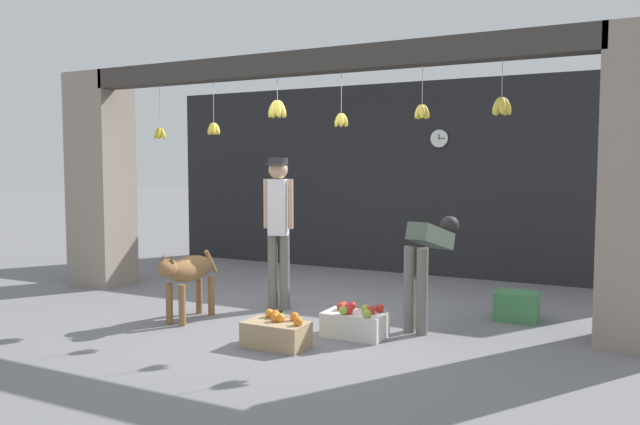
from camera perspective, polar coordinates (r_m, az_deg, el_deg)
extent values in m
plane|color=slate|center=(6.82, -1.70, -9.24)|extent=(60.00, 60.00, 0.00)
cube|color=#232326|center=(9.36, 7.10, 3.11)|extent=(7.76, 0.12, 2.81)
cube|color=gray|center=(8.87, -19.39, 2.83)|extent=(0.70, 0.60, 2.81)
cube|color=#3D3833|center=(6.83, -1.25, 13.54)|extent=(5.86, 0.24, 0.24)
cylinder|color=#B2AD99|center=(7.92, -14.45, 9.37)|extent=(0.01, 0.01, 0.52)
ellipsoid|color=yellow|center=(7.87, -14.20, 7.04)|extent=(0.10, 0.05, 0.15)
ellipsoid|color=yellow|center=(7.92, -14.17, 7.03)|extent=(0.07, 0.10, 0.15)
ellipsoid|color=yellow|center=(7.93, -14.46, 7.02)|extent=(0.09, 0.08, 0.16)
ellipsoid|color=yellow|center=(7.90, -14.67, 7.03)|extent=(0.09, 0.08, 0.16)
ellipsoid|color=yellow|center=(7.86, -14.51, 7.04)|extent=(0.07, 0.10, 0.15)
cylinder|color=#B2AD99|center=(7.43, -9.72, 9.93)|extent=(0.01, 0.01, 0.48)
ellipsoid|color=gold|center=(7.38, -9.45, 7.57)|extent=(0.10, 0.05, 0.16)
ellipsoid|color=gold|center=(7.42, -9.40, 7.56)|extent=(0.09, 0.09, 0.16)
ellipsoid|color=gold|center=(7.44, -9.57, 7.55)|extent=(0.07, 0.10, 0.16)
ellipsoid|color=gold|center=(7.44, -9.83, 7.54)|extent=(0.10, 0.08, 0.16)
ellipsoid|color=gold|center=(7.41, -9.98, 7.55)|extent=(0.10, 0.08, 0.16)
ellipsoid|color=gold|center=(7.38, -9.92, 7.57)|extent=(0.07, 0.10, 0.16)
ellipsoid|color=gold|center=(7.37, -9.68, 7.58)|extent=(0.09, 0.09, 0.16)
cylinder|color=#B2AD99|center=(7.02, -3.92, 11.23)|extent=(0.01, 0.01, 0.26)
ellipsoid|color=yellow|center=(6.97, -3.53, 9.43)|extent=(0.14, 0.08, 0.22)
ellipsoid|color=yellow|center=(7.02, -3.50, 9.40)|extent=(0.12, 0.13, 0.23)
ellipsoid|color=yellow|center=(7.05, -3.77, 9.38)|extent=(0.09, 0.14, 0.22)
ellipsoid|color=yellow|center=(7.04, -4.15, 9.38)|extent=(0.14, 0.11, 0.22)
ellipsoid|color=yellow|center=(7.00, -4.35, 9.41)|extent=(0.14, 0.11, 0.22)
ellipsoid|color=yellow|center=(6.96, -4.22, 9.44)|extent=(0.09, 0.14, 0.22)
ellipsoid|color=yellow|center=(6.94, -3.85, 9.45)|extent=(0.12, 0.13, 0.23)
cylinder|color=#B2AD99|center=(6.60, 1.97, 10.91)|extent=(0.01, 0.01, 0.43)
ellipsoid|color=yellow|center=(6.56, 2.27, 8.45)|extent=(0.10, 0.06, 0.16)
ellipsoid|color=yellow|center=(6.60, 2.24, 8.42)|extent=(0.08, 0.10, 0.17)
ellipsoid|color=yellow|center=(6.61, 1.93, 8.41)|extent=(0.08, 0.10, 0.17)
ellipsoid|color=yellow|center=(6.59, 1.65, 8.43)|extent=(0.10, 0.06, 0.16)
ellipsoid|color=yellow|center=(6.55, 1.67, 8.45)|extent=(0.08, 0.10, 0.17)
ellipsoid|color=yellow|center=(6.53, 1.99, 8.46)|extent=(0.08, 0.10, 0.17)
cylinder|color=#B2AD99|center=(6.29, 9.35, 11.43)|extent=(0.01, 0.01, 0.38)
ellipsoid|color=yellow|center=(6.26, 9.66, 9.08)|extent=(0.10, 0.06, 0.16)
ellipsoid|color=yellow|center=(6.30, 9.53, 9.05)|extent=(0.07, 0.10, 0.16)
ellipsoid|color=yellow|center=(6.30, 9.10, 9.06)|extent=(0.10, 0.08, 0.16)
ellipsoid|color=yellow|center=(6.26, 8.97, 9.09)|extent=(0.10, 0.08, 0.16)
ellipsoid|color=yellow|center=(6.23, 9.32, 9.11)|extent=(0.07, 0.10, 0.16)
cylinder|color=#B2AD99|center=(6.09, 16.32, 11.70)|extent=(0.01, 0.01, 0.35)
ellipsoid|color=yellow|center=(6.05, 16.70, 9.31)|extent=(0.12, 0.07, 0.19)
ellipsoid|color=yellow|center=(6.10, 16.48, 9.27)|extent=(0.08, 0.12, 0.19)
ellipsoid|color=yellow|center=(6.09, 15.97, 9.29)|extent=(0.11, 0.10, 0.19)
ellipsoid|color=yellow|center=(6.04, 15.87, 9.34)|extent=(0.11, 0.10, 0.19)
ellipsoid|color=yellow|center=(6.01, 16.33, 9.35)|extent=(0.08, 0.12, 0.19)
ellipsoid|color=olive|center=(6.61, -11.76, -5.04)|extent=(0.29, 0.67, 0.26)
cylinder|color=olive|center=(6.43, -12.49, -8.28)|extent=(0.07, 0.07, 0.42)
cylinder|color=olive|center=(6.53, -13.61, -8.12)|extent=(0.07, 0.07, 0.42)
cylinder|color=olive|center=(6.83, -9.91, -7.51)|extent=(0.07, 0.07, 0.42)
cylinder|color=olive|center=(6.92, -11.00, -7.37)|extent=(0.07, 0.07, 0.42)
ellipsoid|color=olive|center=(6.32, -13.74, -4.96)|extent=(0.18, 0.25, 0.18)
cone|color=brown|center=(6.27, -13.38, -4.15)|extent=(0.06, 0.06, 0.07)
cone|color=brown|center=(6.34, -14.13, -4.07)|extent=(0.06, 0.06, 0.07)
cylinder|color=olive|center=(6.90, -9.96, -4.41)|extent=(0.05, 0.21, 0.27)
cylinder|color=#6B665B|center=(6.98, -3.25, -5.47)|extent=(0.11, 0.11, 0.83)
cylinder|color=#6B665B|center=(7.02, -4.35, -5.41)|extent=(0.11, 0.11, 0.83)
cube|color=white|center=(6.91, -3.83, 0.49)|extent=(0.23, 0.21, 0.62)
cylinder|color=tan|center=(6.87, -2.72, 0.78)|extent=(0.06, 0.06, 0.55)
cylinder|color=tan|center=(6.95, -4.93, 0.81)|extent=(0.06, 0.06, 0.55)
sphere|color=tan|center=(6.90, -3.85, 3.95)|extent=(0.21, 0.21, 0.21)
cylinder|color=#2D2D2D|center=(6.90, -3.85, 4.71)|extent=(0.22, 0.22, 0.07)
cube|color=#2D2D2D|center=(6.80, -4.12, 4.44)|extent=(0.20, 0.16, 0.01)
cylinder|color=#6B665B|center=(6.07, 8.16, -6.97)|extent=(0.11, 0.11, 0.83)
cylinder|color=#6B665B|center=(6.00, 9.32, -7.11)|extent=(0.11, 0.11, 0.83)
cube|color=#4C5B4C|center=(6.20, 10.11, -2.15)|extent=(0.34, 0.64, 0.32)
sphere|color=black|center=(6.54, 11.74, -1.18)|extent=(0.20, 0.20, 0.20)
cube|color=tan|center=(5.62, -4.03, -11.05)|extent=(0.56, 0.33, 0.22)
sphere|color=orange|center=(5.62, -2.36, -9.49)|extent=(0.08, 0.08, 0.08)
sphere|color=orange|center=(5.59, -4.14, -9.57)|extent=(0.08, 0.08, 0.08)
sphere|color=orange|center=(5.76, -4.65, -9.17)|extent=(0.08, 0.08, 0.08)
sphere|color=orange|center=(5.46, -2.02, -9.91)|extent=(0.08, 0.08, 0.08)
sphere|color=orange|center=(5.59, -3.63, -9.58)|extent=(0.08, 0.08, 0.08)
sphere|color=orange|center=(5.70, -4.10, -9.30)|extent=(0.08, 0.08, 0.08)
sphere|color=orange|center=(5.45, -2.02, -9.93)|extent=(0.08, 0.08, 0.08)
cube|color=silver|center=(5.92, 3.19, -10.20)|extent=(0.58, 0.34, 0.23)
sphere|color=red|center=(6.01, 2.94, -8.52)|extent=(0.08, 0.08, 0.08)
sphere|color=red|center=(5.83, 2.62, -8.91)|extent=(0.08, 0.08, 0.08)
sphere|color=#99B238|center=(5.82, 2.16, -8.94)|extent=(0.08, 0.08, 0.08)
sphere|color=red|center=(5.93, 5.47, -8.72)|extent=(0.08, 0.08, 0.08)
sphere|color=red|center=(5.97, 1.93, -8.60)|extent=(0.08, 0.08, 0.08)
sphere|color=#99B238|center=(5.90, 4.18, -8.77)|extent=(0.08, 0.08, 0.08)
sphere|color=#99B238|center=(5.71, 4.32, -9.21)|extent=(0.08, 0.08, 0.08)
sphere|color=red|center=(6.03, 2.12, -8.47)|extent=(0.08, 0.08, 0.08)
sphere|color=red|center=(5.85, 4.68, -8.88)|extent=(0.08, 0.08, 0.08)
cube|color=#42844C|center=(6.82, 17.55, -8.18)|extent=(0.42, 0.34, 0.29)
cylinder|color=#38934C|center=(5.98, -3.60, -10.12)|extent=(0.08, 0.08, 0.22)
cylinder|color=black|center=(5.95, -3.61, -8.99)|extent=(0.04, 0.04, 0.02)
cylinder|color=black|center=(9.10, 10.87, 6.66)|extent=(0.27, 0.01, 0.27)
cylinder|color=white|center=(9.09, 10.85, 6.67)|extent=(0.25, 0.02, 0.25)
cube|color=black|center=(9.08, 10.83, 6.85)|extent=(0.01, 0.01, 0.07)
cube|color=black|center=(9.07, 11.05, 6.67)|extent=(0.10, 0.01, 0.01)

